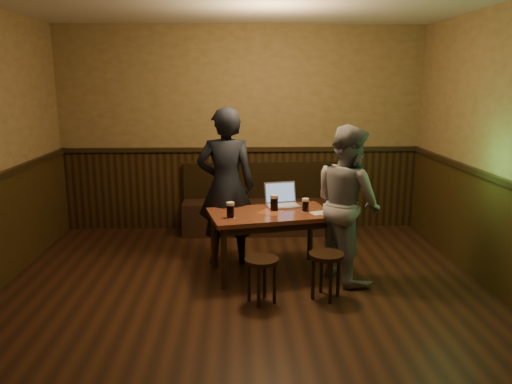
{
  "coord_description": "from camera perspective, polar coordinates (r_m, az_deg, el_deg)",
  "views": [
    {
      "loc": [
        -0.06,
        -3.94,
        2.07
      ],
      "look_at": [
        0.13,
        1.1,
        0.94
      ],
      "focal_mm": 35.0,
      "sensor_mm": 36.0,
      "label": 1
    }
  ],
  "objects": [
    {
      "name": "room",
      "position": [
        4.25,
        -1.29,
        0.85
      ],
      "size": [
        5.04,
        6.04,
        2.84
      ],
      "color": "black",
      "rests_on": "ground"
    },
    {
      "name": "bench",
      "position": [
        6.93,
        0.81,
        -2.06
      ],
      "size": [
        2.2,
        0.5,
        0.95
      ],
      "color": "black",
      "rests_on": "ground"
    },
    {
      "name": "pub_table",
      "position": [
        5.37,
        1.68,
        -3.27
      ],
      "size": [
        1.41,
        0.99,
        0.69
      ],
      "rotation": [
        0.0,
        0.0,
        0.21
      ],
      "color": "#5D2A1A",
      "rests_on": "ground"
    },
    {
      "name": "stool_left",
      "position": [
        4.74,
        0.65,
        -8.6
      ],
      "size": [
        0.4,
        0.4,
        0.44
      ],
      "rotation": [
        0.0,
        0.0,
        -0.27
      ],
      "color": "black",
      "rests_on": "ground"
    },
    {
      "name": "stool_right",
      "position": [
        4.87,
        8.03,
        -7.96
      ],
      "size": [
        0.39,
        0.39,
        0.46
      ],
      "rotation": [
        0.0,
        0.0,
        0.18
      ],
      "color": "black",
      "rests_on": "ground"
    },
    {
      "name": "pint_left",
      "position": [
        5.11,
        -2.94,
        -2.07
      ],
      "size": [
        0.11,
        0.11,
        0.17
      ],
      "color": "#A41433",
      "rests_on": "pub_table"
    },
    {
      "name": "pint_mid",
      "position": [
        5.38,
        2.1,
        -1.25
      ],
      "size": [
        0.11,
        0.11,
        0.18
      ],
      "color": "#A41433",
      "rests_on": "pub_table"
    },
    {
      "name": "pint_right",
      "position": [
        5.37,
        5.66,
        -1.5
      ],
      "size": [
        0.09,
        0.09,
        0.15
      ],
      "color": "#A41433",
      "rests_on": "pub_table"
    },
    {
      "name": "laptop",
      "position": [
        5.62,
        2.97,
        -0.9
      ],
      "size": [
        0.41,
        0.36,
        0.26
      ],
      "rotation": [
        0.0,
        0.0,
        0.2
      ],
      "color": "silver",
      "rests_on": "pub_table"
    },
    {
      "name": "menu",
      "position": [
        5.36,
        7.41,
        -2.37
      ],
      "size": [
        0.26,
        0.21,
        0.0
      ],
      "primitive_type": "cube",
      "rotation": [
        0.0,
        0.0,
        0.33
      ],
      "color": "silver",
      "rests_on": "pub_table"
    },
    {
      "name": "person_suit",
      "position": [
        5.64,
        -3.44,
        0.62
      ],
      "size": [
        0.66,
        0.44,
        1.79
      ],
      "primitive_type": "imported",
      "rotation": [
        0.0,
        0.0,
        3.15
      ],
      "color": "black",
      "rests_on": "ground"
    },
    {
      "name": "person_grey",
      "position": [
        5.28,
        10.41,
        -1.28
      ],
      "size": [
        0.88,
        0.97,
        1.64
      ],
      "primitive_type": "imported",
      "rotation": [
        0.0,
        0.0,
        1.97
      ],
      "color": "gray",
      "rests_on": "ground"
    }
  ]
}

